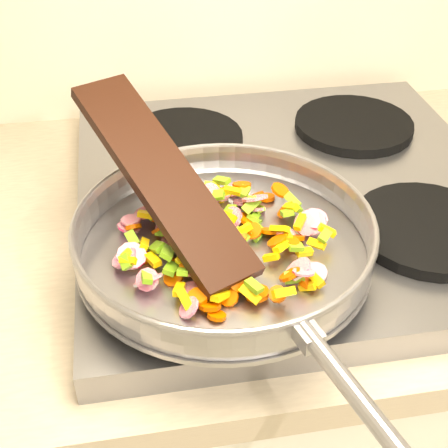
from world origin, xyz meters
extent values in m
cube|color=#939399|center=(-0.70, 1.67, 0.92)|extent=(0.60, 0.60, 0.04)
cylinder|color=black|center=(-0.84, 1.52, 0.95)|extent=(0.19, 0.19, 0.02)
cylinder|color=black|center=(-0.56, 1.52, 0.95)|extent=(0.19, 0.19, 0.02)
cylinder|color=black|center=(-0.84, 1.81, 0.95)|extent=(0.19, 0.19, 0.02)
cylinder|color=black|center=(-0.56, 1.81, 0.95)|extent=(0.19, 0.19, 0.02)
cylinder|color=#9E9EA5|center=(-0.82, 1.51, 0.96)|extent=(0.35, 0.35, 0.01)
torus|color=#9E9EA5|center=(-0.82, 1.51, 0.98)|extent=(0.38, 0.38, 0.04)
torus|color=#9E9EA5|center=(-0.82, 1.51, 1.00)|extent=(0.35, 0.35, 0.01)
cylinder|color=#9E9EA5|center=(-0.75, 1.25, 1.00)|extent=(0.07, 0.19, 0.02)
cube|color=#9E9EA5|center=(-0.78, 1.34, 0.99)|extent=(0.03, 0.03, 0.02)
cube|color=yellow|center=(-0.84, 1.59, 0.97)|extent=(0.02, 0.01, 0.01)
cylinder|color=#CF1444|center=(-0.75, 1.51, 0.97)|extent=(0.03, 0.03, 0.02)
cube|color=yellow|center=(-0.80, 1.52, 0.98)|extent=(0.02, 0.02, 0.02)
cylinder|color=#CF1444|center=(-0.91, 1.59, 0.97)|extent=(0.05, 0.05, 0.01)
cylinder|color=#CF1444|center=(-0.75, 1.43, 0.98)|extent=(0.03, 0.03, 0.01)
cylinder|color=#CF1444|center=(-0.78, 1.60, 0.97)|extent=(0.04, 0.03, 0.02)
cube|color=yellow|center=(-0.75, 1.43, 0.97)|extent=(0.02, 0.02, 0.02)
cylinder|color=#CF4D00|center=(-0.90, 1.60, 0.98)|extent=(0.02, 0.02, 0.01)
cylinder|color=#CF1444|center=(-0.85, 1.54, 0.98)|extent=(0.03, 0.03, 0.02)
cylinder|color=#CF4D00|center=(-0.89, 1.61, 0.98)|extent=(0.03, 0.03, 0.01)
cylinder|color=#CF4D00|center=(-0.77, 1.53, 0.97)|extent=(0.03, 0.03, 0.02)
cylinder|color=#CF1444|center=(-0.86, 1.60, 0.98)|extent=(0.04, 0.04, 0.01)
cylinder|color=#CF1444|center=(-0.77, 1.58, 0.97)|extent=(0.04, 0.04, 0.02)
cube|color=#70AC18|center=(-0.83, 1.55, 0.97)|extent=(0.01, 0.02, 0.01)
cube|color=yellow|center=(-0.72, 1.49, 0.97)|extent=(0.02, 0.02, 0.02)
cylinder|color=#CF1444|center=(-0.82, 1.60, 0.98)|extent=(0.03, 0.03, 0.03)
cylinder|color=#CF1444|center=(-0.73, 1.45, 0.97)|extent=(0.04, 0.04, 0.01)
cylinder|color=#CF1444|center=(-0.93, 1.56, 0.97)|extent=(0.04, 0.04, 0.01)
cylinder|color=#CF4D00|center=(-0.87, 1.56, 0.97)|extent=(0.02, 0.02, 0.02)
cylinder|color=#CF4D00|center=(-0.84, 1.57, 0.99)|extent=(0.03, 0.03, 0.02)
cylinder|color=#CF4D00|center=(-0.89, 1.55, 0.97)|extent=(0.03, 0.03, 0.03)
cube|color=yellow|center=(-0.94, 1.50, 0.98)|extent=(0.02, 0.03, 0.02)
cube|color=yellow|center=(-0.87, 1.48, 0.99)|extent=(0.02, 0.02, 0.02)
cube|color=yellow|center=(-0.75, 1.50, 0.98)|extent=(0.01, 0.02, 0.01)
cylinder|color=#CF4D00|center=(-0.88, 1.59, 0.98)|extent=(0.02, 0.02, 0.01)
cube|color=#70AC18|center=(-0.81, 1.62, 0.99)|extent=(0.02, 0.02, 0.01)
cube|color=#70AC18|center=(-0.92, 1.46, 0.98)|extent=(0.01, 0.02, 0.01)
cylinder|color=#CF4D00|center=(-0.87, 1.42, 0.98)|extent=(0.03, 0.03, 0.01)
cube|color=#70AC18|center=(-0.94, 1.48, 0.99)|extent=(0.02, 0.02, 0.02)
cube|color=#70AC18|center=(-0.81, 1.42, 0.99)|extent=(0.02, 0.02, 0.01)
cylinder|color=#CF4D00|center=(-0.76, 1.44, 0.98)|extent=(0.03, 0.03, 0.03)
cylinder|color=#CF4D00|center=(-0.83, 1.53, 0.97)|extent=(0.03, 0.03, 0.02)
cylinder|color=#CF1444|center=(-0.93, 1.50, 0.98)|extent=(0.05, 0.05, 0.02)
cylinder|color=#CF4D00|center=(-0.85, 1.47, 0.97)|extent=(0.02, 0.03, 0.03)
cube|color=#70AC18|center=(-0.85, 1.45, 0.98)|extent=(0.02, 0.02, 0.02)
cylinder|color=#CF1444|center=(-0.77, 1.58, 0.98)|extent=(0.04, 0.04, 0.02)
cube|color=#70AC18|center=(-0.81, 1.58, 0.97)|extent=(0.02, 0.02, 0.01)
cylinder|color=#CF1444|center=(-0.94, 1.50, 0.98)|extent=(0.03, 0.03, 0.02)
cylinder|color=#CF1444|center=(-0.87, 1.44, 0.97)|extent=(0.03, 0.03, 0.02)
cylinder|color=#CF4D00|center=(-0.83, 1.42, 0.97)|extent=(0.03, 0.03, 0.02)
cylinder|color=#CF4D00|center=(-0.80, 1.42, 0.97)|extent=(0.04, 0.04, 0.01)
cube|color=yellow|center=(-0.94, 1.48, 0.99)|extent=(0.02, 0.02, 0.01)
cylinder|color=#CF4D00|center=(-0.82, 1.43, 0.98)|extent=(0.03, 0.02, 0.03)
cube|color=yellow|center=(-0.83, 1.60, 0.98)|extent=(0.02, 0.03, 0.02)
cylinder|color=#CF4D00|center=(-0.87, 1.47, 0.98)|extent=(0.03, 0.03, 0.02)
cylinder|color=#CF4D00|center=(-0.83, 1.48, 0.97)|extent=(0.03, 0.03, 0.03)
cylinder|color=#CF4D00|center=(-0.74, 1.56, 0.97)|extent=(0.03, 0.04, 0.03)
cube|color=#70AC18|center=(-0.83, 1.59, 0.97)|extent=(0.02, 0.02, 0.01)
cylinder|color=#CF4D00|center=(-0.89, 1.47, 0.97)|extent=(0.03, 0.03, 0.01)
cylinder|color=#CF4D00|center=(-0.78, 1.58, 0.98)|extent=(0.03, 0.03, 0.02)
cube|color=yellow|center=(-0.74, 1.43, 0.97)|extent=(0.02, 0.02, 0.01)
cylinder|color=#CF1444|center=(-0.81, 1.56, 0.97)|extent=(0.04, 0.05, 0.04)
cube|color=#70AC18|center=(-0.87, 1.60, 0.98)|extent=(0.02, 0.02, 0.02)
cube|color=yellow|center=(-0.82, 1.62, 0.98)|extent=(0.02, 0.02, 0.01)
cube|color=yellow|center=(-0.83, 1.57, 0.97)|extent=(0.02, 0.02, 0.01)
cube|color=#70AC18|center=(-0.76, 1.44, 0.97)|extent=(0.02, 0.02, 0.01)
cube|color=#70AC18|center=(-0.93, 1.53, 0.98)|extent=(0.02, 0.02, 0.02)
cylinder|color=#CF1444|center=(-0.86, 1.57, 0.99)|extent=(0.04, 0.04, 0.01)
cube|color=#70AC18|center=(-0.78, 1.53, 0.97)|extent=(0.03, 0.03, 0.01)
cylinder|color=#CF4D00|center=(-0.79, 1.56, 0.97)|extent=(0.03, 0.03, 0.02)
cube|color=#70AC18|center=(-0.77, 1.58, 0.97)|extent=(0.02, 0.02, 0.02)
cube|color=#70AC18|center=(-0.88, 1.61, 0.97)|extent=(0.02, 0.02, 0.01)
cube|color=yellow|center=(-0.92, 1.52, 0.98)|extent=(0.01, 0.03, 0.02)
cube|color=yellow|center=(-0.78, 1.47, 0.97)|extent=(0.02, 0.02, 0.02)
cube|color=yellow|center=(-0.80, 1.60, 0.99)|extent=(0.02, 0.02, 0.01)
cube|color=yellow|center=(-0.73, 1.56, 0.98)|extent=(0.02, 0.02, 0.02)
cylinder|color=#CF4D00|center=(-0.75, 1.43, 0.97)|extent=(0.03, 0.03, 0.02)
cube|color=#70AC18|center=(-0.73, 1.57, 0.98)|extent=(0.02, 0.02, 0.02)
cylinder|color=#CF1444|center=(-0.81, 1.61, 0.97)|extent=(0.04, 0.04, 0.01)
cube|color=#70AC18|center=(-0.85, 1.45, 0.97)|extent=(0.02, 0.02, 0.02)
cylinder|color=#CF4D00|center=(-0.74, 1.51, 0.97)|extent=(0.04, 0.03, 0.02)
cylinder|color=#CF4D00|center=(-0.88, 1.49, 0.96)|extent=(0.03, 0.03, 0.03)
cube|color=yellow|center=(-0.82, 1.57, 0.97)|extent=(0.01, 0.02, 0.02)
cylinder|color=#CF1444|center=(-0.88, 1.61, 0.97)|extent=(0.04, 0.03, 0.03)
cylinder|color=#CF1444|center=(-0.88, 1.56, 0.97)|extent=(0.05, 0.04, 0.03)
cube|color=yellow|center=(-0.73, 1.52, 0.99)|extent=(0.02, 0.02, 0.01)
cube|color=yellow|center=(-0.74, 1.48, 0.97)|extent=(0.02, 0.01, 0.01)
cylinder|color=#CF4D00|center=(-0.78, 1.61, 0.98)|extent=(0.03, 0.03, 0.01)
cube|color=#70AC18|center=(-0.77, 1.58, 0.98)|extent=(0.02, 0.02, 0.02)
cube|color=#70AC18|center=(-0.85, 1.47, 0.98)|extent=(0.03, 0.02, 0.01)
cylinder|color=#CF4D00|center=(-0.79, 1.53, 0.97)|extent=(0.03, 0.03, 0.02)
cylinder|color=#CF4D00|center=(-0.75, 1.60, 0.96)|extent=(0.03, 0.03, 0.01)
cube|color=#70AC18|center=(-0.89, 1.60, 0.97)|extent=(0.02, 0.02, 0.01)
cube|color=#70AC18|center=(-0.78, 1.56, 0.97)|extent=(0.02, 0.02, 0.02)
cube|color=#70AC18|center=(-0.74, 1.55, 0.98)|extent=(0.01, 0.02, 0.01)
cylinder|color=#CF1444|center=(-0.93, 1.57, 0.98)|extent=(0.03, 0.03, 0.01)
cylinder|color=#CF1444|center=(-0.86, 1.51, 0.97)|extent=(0.03, 0.03, 0.02)
cube|color=yellow|center=(-0.91, 1.49, 0.98)|extent=(0.02, 0.03, 0.01)
cube|color=yellow|center=(-0.83, 1.47, 0.98)|extent=(0.02, 0.02, 0.02)
cylinder|color=#CF4D00|center=(-0.93, 1.56, 0.97)|extent=(0.03, 0.02, 0.02)
cylinder|color=#CF1444|center=(-0.72, 1.52, 0.98)|extent=(0.04, 0.03, 0.03)
cube|color=#70AC18|center=(-0.87, 1.50, 0.97)|extent=(0.02, 0.02, 0.01)
cylinder|color=#CF4D00|center=(-0.74, 1.59, 0.98)|extent=(0.03, 0.03, 0.02)
cube|color=#70AC18|center=(-0.90, 1.50, 0.98)|extent=(0.02, 0.03, 0.02)
cube|color=#70AC18|center=(-0.89, 1.47, 0.98)|extent=(0.02, 0.03, 0.01)
cylinder|color=#CF1444|center=(-0.85, 1.45, 0.97)|extent=(0.04, 0.04, 0.01)
cylinder|color=#CF4D00|center=(-0.75, 1.49, 0.98)|extent=(0.03, 0.03, 0.01)
cylinder|color=#CF1444|center=(-0.87, 1.46, 0.98)|extent=(0.04, 0.04, 0.02)
cube|color=#70AC18|center=(-0.86, 1.50, 0.98)|extent=(0.02, 0.02, 0.01)
cube|color=#70AC18|center=(-0.89, 1.54, 0.97)|extent=(0.02, 0.02, 0.02)
cube|color=#70AC18|center=(-0.89, 1.49, 0.99)|extent=(0.02, 0.03, 0.02)
cylinder|color=#CF1444|center=(-0.71, 1.53, 0.97)|extent=(0.03, 0.04, 0.02)
cube|color=yellow|center=(-0.91, 1.56, 0.99)|extent=(0.02, 0.02, 0.01)
cylinder|color=#CF4D00|center=(-0.85, 1.40, 0.97)|extent=(0.03, 0.03, 0.01)
cube|color=#70AC18|center=(-0.90, 1.57, 0.98)|extent=(0.03, 0.02, 0.02)
cylinder|color=#CF4D00|center=(-0.86, 1.54, 0.97)|extent=(0.04, 0.04, 0.01)
cylinder|color=#CF4D00|center=(-0.92, 1.51, 0.96)|extent=(0.03, 0.03, 0.01)
cylinder|color=#CF4D00|center=(-0.88, 1.54, 0.98)|extent=(0.03, 0.03, 0.01)
cube|color=#70AC18|center=(-0.78, 1.60, 0.98)|extent=(0.02, 0.02, 0.01)
cube|color=#70AC18|center=(-0.82, 1.60, 0.98)|extent=(0.02, 0.02, 0.01)
cube|color=yellow|center=(-0.77, 1.60, 0.97)|extent=(0.03, 0.02, 0.01)
cylinder|color=#CF4D00|center=(-0.76, 1.50, 0.98)|extent=(0.03, 0.03, 0.02)
cylinder|color=#CF4D00|center=(-0.78, 1.41, 0.98)|extent=(0.03, 0.03, 0.01)
cylinder|color=#CF1444|center=(-0.92, 1.46, 0.97)|extent=(0.04, 0.04, 0.03)
cube|color=yellow|center=(-0.84, 1.59, 0.97)|extent=(0.03, 0.02, 0.02)
cylinder|color=#CF1444|center=(-0.71, 1.53, 0.98)|extent=(0.04, 0.04, 0.01)
cube|color=#70AC18|center=(-0.90, 1.57, 0.98)|extent=(0.02, 0.02, 0.02)
cylinder|color=#CF1444|center=(-0.84, 1.50, 0.98)|extent=(0.03, 0.03, 0.02)
cube|color=yellow|center=(-0.84, 1.42, 0.98)|extent=(0.02, 0.03, 0.02)
cube|color=#70AC18|center=(-0.82, 1.44, 0.98)|extent=(0.02, 0.02, 0.01)
cube|color=#70AC18|center=(-0.78, 1.57, 0.98)|extent=(0.03, 0.02, 0.02)
cylinder|color=#CF1444|center=(-0.92, 1.46, 0.98)|extent=(0.04, 0.03, 0.02)
cube|color=yellow|center=(-0.81, 1.61, 0.97)|extent=(0.02, 0.02, 0.01)
cube|color=#70AC18|center=(-0.72, 1.56, 0.97)|extent=(0.01, 0.02, 0.01)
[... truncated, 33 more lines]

